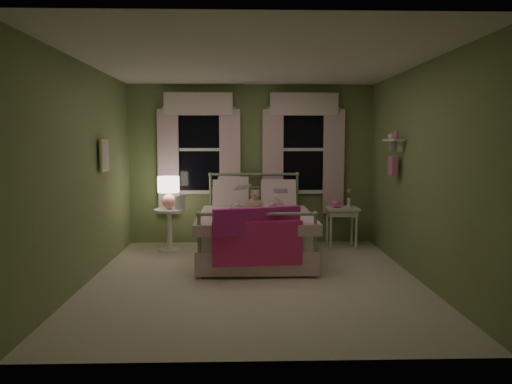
{
  "coord_description": "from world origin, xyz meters",
  "views": [
    {
      "loc": [
        -0.13,
        -5.43,
        1.67
      ],
      "look_at": [
        0.04,
        0.69,
        1.0
      ],
      "focal_mm": 32.0,
      "sensor_mm": 36.0,
      "label": 1
    }
  ],
  "objects_px": {
    "bed": "(255,232)",
    "table_lamp": "(169,189)",
    "child_left": "(236,187)",
    "teddy_bear": "(255,201)",
    "child_right": "(273,188)",
    "nightstand_right": "(342,214)",
    "nightstand_left": "(169,224)"
  },
  "relations": [
    {
      "from": "child_right",
      "to": "nightstand_left",
      "type": "relative_size",
      "value": 1.24
    },
    {
      "from": "nightstand_left",
      "to": "nightstand_right",
      "type": "distance_m",
      "value": 2.7
    },
    {
      "from": "child_right",
      "to": "table_lamp",
      "type": "xyz_separation_m",
      "value": [
        -1.59,
        0.06,
        -0.02
      ]
    },
    {
      "from": "nightstand_left",
      "to": "nightstand_right",
      "type": "relative_size",
      "value": 1.02
    },
    {
      "from": "table_lamp",
      "to": "child_right",
      "type": "bearing_deg",
      "value": -2.03
    },
    {
      "from": "bed",
      "to": "child_right",
      "type": "bearing_deg",
      "value": 56.58
    },
    {
      "from": "bed",
      "to": "table_lamp",
      "type": "distance_m",
      "value": 1.51
    },
    {
      "from": "child_right",
      "to": "teddy_bear",
      "type": "xyz_separation_m",
      "value": [
        -0.28,
        -0.16,
        -0.18
      ]
    },
    {
      "from": "table_lamp",
      "to": "nightstand_right",
      "type": "height_order",
      "value": "table_lamp"
    },
    {
      "from": "teddy_bear",
      "to": "table_lamp",
      "type": "height_order",
      "value": "table_lamp"
    },
    {
      "from": "nightstand_left",
      "to": "table_lamp",
      "type": "distance_m",
      "value": 0.54
    },
    {
      "from": "bed",
      "to": "nightstand_left",
      "type": "distance_m",
      "value": 1.4
    },
    {
      "from": "child_right",
      "to": "nightstand_right",
      "type": "xyz_separation_m",
      "value": [
        1.1,
        0.17,
        -0.42
      ]
    },
    {
      "from": "bed",
      "to": "child_left",
      "type": "xyz_separation_m",
      "value": [
        -0.27,
        0.43,
        0.61
      ]
    },
    {
      "from": "teddy_bear",
      "to": "nightstand_left",
      "type": "xyz_separation_m",
      "value": [
        -1.31,
        0.21,
        -0.37
      ]
    },
    {
      "from": "bed",
      "to": "child_left",
      "type": "distance_m",
      "value": 0.8
    },
    {
      "from": "child_right",
      "to": "nightstand_left",
      "type": "distance_m",
      "value": 1.69
    },
    {
      "from": "nightstand_left",
      "to": "table_lamp",
      "type": "xyz_separation_m",
      "value": [
        0.0,
        -0.0,
        0.54
      ]
    },
    {
      "from": "child_left",
      "to": "bed",
      "type": "bearing_deg",
      "value": 128.05
    },
    {
      "from": "table_lamp",
      "to": "child_left",
      "type": "bearing_deg",
      "value": -3.13
    },
    {
      "from": "bed",
      "to": "nightstand_right",
      "type": "relative_size",
      "value": 3.18
    },
    {
      "from": "child_right",
      "to": "nightstand_right",
      "type": "relative_size",
      "value": 1.26
    },
    {
      "from": "child_left",
      "to": "teddy_bear",
      "type": "relative_size",
      "value": 2.58
    },
    {
      "from": "child_left",
      "to": "teddy_bear",
      "type": "xyz_separation_m",
      "value": [
        0.28,
        -0.16,
        -0.19
      ]
    },
    {
      "from": "teddy_bear",
      "to": "nightstand_right",
      "type": "height_order",
      "value": "teddy_bear"
    },
    {
      "from": "child_left",
      "to": "nightstand_left",
      "type": "bearing_deg",
      "value": 2.53
    },
    {
      "from": "child_left",
      "to": "table_lamp",
      "type": "bearing_deg",
      "value": 2.53
    },
    {
      "from": "child_left",
      "to": "table_lamp",
      "type": "relative_size",
      "value": 1.7
    },
    {
      "from": "bed",
      "to": "nightstand_right",
      "type": "bearing_deg",
      "value": 23.66
    },
    {
      "from": "child_right",
      "to": "teddy_bear",
      "type": "relative_size",
      "value": 2.48
    },
    {
      "from": "nightstand_left",
      "to": "table_lamp",
      "type": "bearing_deg",
      "value": -63.43
    },
    {
      "from": "nightstand_left",
      "to": "nightstand_right",
      "type": "height_order",
      "value": "same"
    }
  ]
}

